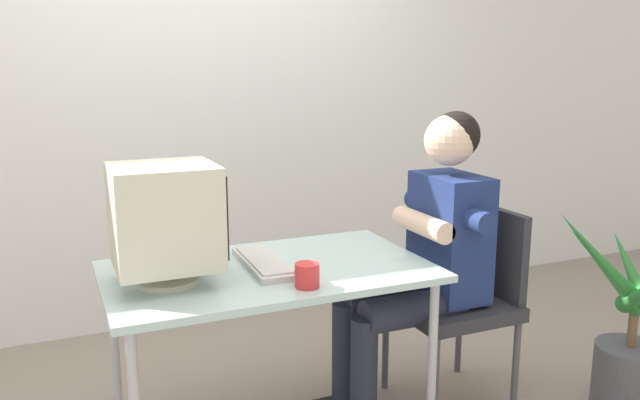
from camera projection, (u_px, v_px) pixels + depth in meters
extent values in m
cube|color=silver|center=(236.00, 62.00, 3.68)|extent=(8.00, 0.10, 3.00)
cylinder|color=#B7B7BC|center=(432.00, 364.00, 2.49)|extent=(0.04, 0.04, 0.69)
cylinder|color=#B7B7BC|center=(115.00, 350.00, 2.60)|extent=(0.04, 0.04, 0.69)
cylinder|color=#B7B7BC|center=(360.00, 310.00, 3.04)|extent=(0.04, 0.04, 0.69)
cube|color=silver|center=(268.00, 271.00, 2.47)|extent=(1.24, 0.74, 0.03)
cylinder|color=beige|center=(168.00, 280.00, 2.30)|extent=(0.23, 0.23, 0.02)
cylinder|color=beige|center=(167.00, 271.00, 2.29)|extent=(0.06, 0.06, 0.05)
cube|color=beige|center=(165.00, 216.00, 2.25)|extent=(0.36, 0.33, 0.36)
cube|color=black|center=(216.00, 211.00, 2.32)|extent=(0.01, 0.28, 0.30)
cube|color=silver|center=(264.00, 263.00, 2.49)|extent=(0.16, 0.44, 0.02)
cube|color=beige|center=(264.00, 259.00, 2.48)|extent=(0.13, 0.40, 0.01)
cylinder|color=#4C4C51|center=(435.00, 385.00, 2.59)|extent=(0.03, 0.03, 0.42)
cylinder|color=#4C4C51|center=(516.00, 367.00, 2.75)|extent=(0.03, 0.03, 0.42)
cylinder|color=#4C4C51|center=(385.00, 346.00, 2.96)|extent=(0.03, 0.03, 0.42)
cylinder|color=#4C4C51|center=(459.00, 331.00, 3.12)|extent=(0.03, 0.03, 0.42)
cube|color=#2D2D33|center=(450.00, 305.00, 2.81)|extent=(0.47, 0.47, 0.06)
cube|color=#2D2D33|center=(493.00, 250.00, 2.84)|extent=(0.04, 0.42, 0.39)
cube|color=navy|center=(450.00, 236.00, 2.73)|extent=(0.22, 0.35, 0.53)
sphere|color=beige|center=(450.00, 140.00, 2.64)|extent=(0.21, 0.21, 0.21)
sphere|color=black|center=(456.00, 135.00, 2.65)|extent=(0.20, 0.20, 0.20)
cylinder|color=#262838|center=(414.00, 310.00, 2.62)|extent=(0.45, 0.14, 0.14)
cylinder|color=#262838|center=(392.00, 296.00, 2.78)|extent=(0.45, 0.14, 0.14)
cylinder|color=#262838|center=(364.00, 376.00, 2.58)|extent=(0.11, 0.11, 0.50)
cylinder|color=#262838|center=(345.00, 358.00, 2.74)|extent=(0.11, 0.11, 0.50)
cylinder|color=navy|center=(477.00, 220.00, 2.52)|extent=(0.09, 0.14, 0.09)
cylinder|color=navy|center=(421.00, 201.00, 2.88)|extent=(0.09, 0.14, 0.09)
cylinder|color=beige|center=(422.00, 224.00, 2.66)|extent=(0.09, 0.35, 0.09)
cylinder|color=#4C4C51|center=(627.00, 376.00, 2.81)|extent=(0.29, 0.29, 0.28)
cylinder|color=brown|center=(633.00, 323.00, 2.76)|extent=(0.04, 0.04, 0.22)
cone|color=#2B7531|center=(630.00, 268.00, 2.90)|extent=(0.33, 0.46, 0.33)
cone|color=#2B7531|center=(605.00, 266.00, 2.90)|extent=(0.11, 0.51, 0.31)
cone|color=#2B7531|center=(601.00, 261.00, 2.78)|extent=(0.29, 0.37, 0.46)
cone|color=#2B7531|center=(609.00, 269.00, 2.67)|extent=(0.43, 0.15, 0.44)
cylinder|color=red|center=(307.00, 275.00, 2.25)|extent=(0.09, 0.09, 0.09)
torus|color=red|center=(302.00, 271.00, 2.29)|extent=(0.06, 0.01, 0.06)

